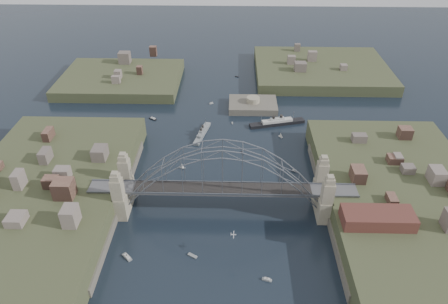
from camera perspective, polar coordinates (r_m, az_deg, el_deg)
ground at (r=134.83m, az=-0.20°, el=-7.82°), size 500.00×500.00×0.00m
bridge at (r=126.96m, az=-0.21°, el=-3.66°), size 84.00×13.80×24.60m
shore_west at (r=146.54m, az=-23.37°, el=-6.21°), size 50.50×90.00×12.00m
shore_east at (r=144.07m, az=23.41°, el=-7.00°), size 50.50×90.00×12.00m
headland_nw at (r=222.69m, az=-13.94°, el=9.27°), size 60.00×45.00×9.00m
headland_ne at (r=233.35m, az=13.21°, el=10.60°), size 70.00×55.00×9.50m
fort_island at (r=193.10m, az=3.99°, el=6.02°), size 22.00×16.00×9.40m
wharf_shed at (r=124.60m, az=20.49°, el=-8.54°), size 20.00×8.00×4.00m
finger_pier at (r=120.35m, az=19.09°, el=-16.39°), size 4.00×22.00×1.40m
naval_cruiser_near at (r=171.45m, az=-3.05°, el=2.62°), size 6.22×17.70×5.29m
naval_cruiser_far at (r=214.61m, az=-7.14°, el=9.17°), size 3.60×15.35×5.14m
ocean_liner at (r=179.99m, az=7.34°, el=4.05°), size 24.41×9.39×5.98m
aeroplane at (r=114.54m, az=1.25°, el=-11.35°), size 1.53×2.89×0.42m
small_boat_a at (r=152.24m, az=-5.80°, el=-1.98°), size 2.23×1.20×2.38m
small_boat_b at (r=160.42m, az=2.54°, el=-0.08°), size 1.15×1.69×0.45m
small_boat_c at (r=120.79m, az=-4.38°, el=-14.11°), size 2.96×2.27×0.45m
small_boat_d at (r=171.20m, az=7.85°, el=2.32°), size 1.79×1.89×2.38m
small_boat_e at (r=185.57m, az=-9.80°, el=4.56°), size 3.71×2.97×1.43m
small_boat_f at (r=179.69m, az=1.15°, el=4.00°), size 0.68×1.71×0.45m
small_boat_g at (r=115.47m, az=5.95°, el=-17.14°), size 2.77×1.54×1.43m
small_boat_h at (r=195.93m, az=-1.77°, el=6.74°), size 2.09×1.60×1.43m
small_boat_i at (r=152.47m, az=9.68°, el=-2.58°), size 2.20×1.53×1.43m
small_boat_j at (r=123.08m, az=-13.27°, el=-13.94°), size 3.38×3.37×1.43m
small_boat_k at (r=224.51m, az=1.79°, el=10.38°), size 2.11×1.42×0.45m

